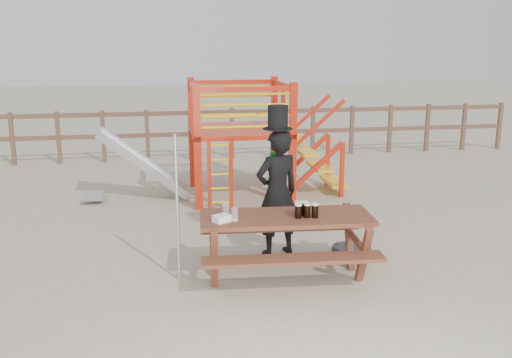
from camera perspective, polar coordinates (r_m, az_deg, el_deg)
name	(u,v)px	position (r m, az deg, el deg)	size (l,w,h in m)	color
ground	(264,272)	(7.11, 0.82, -9.28)	(60.00, 60.00, 0.00)	tan
back_fence	(211,128)	(13.64, -4.51, 5.11)	(15.09, 0.09, 1.20)	brown
playground_fort	(235,138)	(10.24, -2.10, 4.16)	(4.71, 1.84, 2.10)	red
picnic_table	(286,239)	(6.78, 3.01, -6.00)	(2.10, 1.52, 0.78)	brown
man_with_hat	(277,190)	(7.41, 2.14, -1.06)	(0.71, 0.58, 1.98)	black
metal_pole	(177,209)	(6.65, -7.88, -3.00)	(0.04, 0.04, 1.76)	#B2B2B7
parasol_base	(351,252)	(7.68, 9.52, -7.19)	(0.52, 0.52, 0.22)	#323237
paper_bag	(222,218)	(6.46, -3.46, -3.96)	(0.18, 0.14, 0.08)	white
stout_pints	(305,210)	(6.64, 4.89, -3.07)	(0.27, 0.19, 0.17)	black
empty_glasses	(230,212)	(6.58, -2.60, -3.35)	(0.15, 0.30, 0.15)	silver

